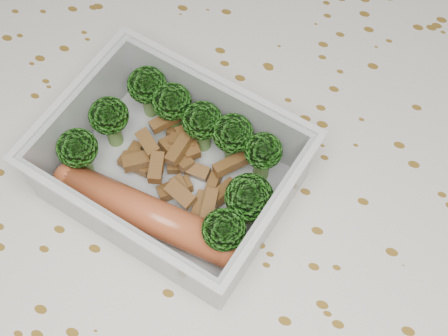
% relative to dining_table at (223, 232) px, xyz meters
% --- Properties ---
extents(dining_table, '(1.40, 0.90, 0.75)m').
position_rel_dining_table_xyz_m(dining_table, '(0.00, 0.00, 0.00)').
color(dining_table, brown).
rests_on(dining_table, ground).
extents(tablecloth, '(1.46, 0.96, 0.19)m').
position_rel_dining_table_xyz_m(tablecloth, '(0.00, 0.00, 0.05)').
color(tablecloth, silver).
rests_on(tablecloth, dining_table).
extents(lunch_container, '(0.21, 0.18, 0.06)m').
position_rel_dining_table_xyz_m(lunch_container, '(-0.04, -0.01, 0.11)').
color(lunch_container, silver).
rests_on(lunch_container, tablecloth).
extents(broccoli_florets, '(0.17, 0.13, 0.05)m').
position_rel_dining_table_xyz_m(broccoli_florets, '(-0.03, 0.01, 0.13)').
color(broccoli_florets, '#608C3F').
rests_on(broccoli_florets, lunch_container).
extents(meat_pile, '(0.10, 0.09, 0.03)m').
position_rel_dining_table_xyz_m(meat_pile, '(-0.04, 0.00, 0.11)').
color(meat_pile, brown).
rests_on(meat_pile, lunch_container).
extents(sausage, '(0.16, 0.04, 0.03)m').
position_rel_dining_table_xyz_m(sausage, '(-0.04, -0.05, 0.11)').
color(sausage, '#B9542D').
rests_on(sausage, lunch_container).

